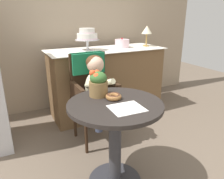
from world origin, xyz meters
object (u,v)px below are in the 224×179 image
cafe_table (115,128)px  donut_front (114,96)px  round_layer_cake (122,43)px  table_lamp (147,31)px  tiered_cake_stand (87,36)px  wicker_chair (91,83)px  seated_child (97,84)px  flower_vase (98,83)px

cafe_table → donut_front: bearing=72.0°
round_layer_cake → table_lamp: size_ratio=0.69×
tiered_cake_stand → wicker_chair: bearing=-108.2°
seated_child → flower_vase: (-0.16, -0.42, 0.15)m
flower_vase → seated_child: bearing=68.5°
flower_vase → tiered_cake_stand: bearing=72.9°
tiered_cake_stand → round_layer_cake: 0.53m
donut_front → wicker_chair: bearing=82.6°
wicker_chair → flower_vase: size_ratio=4.46×
wicker_chair → table_lamp: table_lamp is taller
cafe_table → seated_child: bearing=79.4°
seated_child → table_lamp: size_ratio=2.55×
round_layer_cake → tiered_cake_stand: bearing=-178.0°
flower_vase → table_lamp: table_lamp is taller
wicker_chair → donut_front: wicker_chair is taller
cafe_table → seated_child: seated_child is taller
seated_child → donut_front: size_ratio=5.89×
table_lamp → seated_child: bearing=-147.9°
wicker_chair → table_lamp: (1.06, 0.51, 0.48)m
wicker_chair → seated_child: seated_child is taller
round_layer_cake → seated_child: bearing=-134.1°
cafe_table → table_lamp: bearing=47.4°
flower_vase → tiered_cake_stand: tiered_cake_stand is taller
wicker_chair → donut_front: 0.70m
tiered_cake_stand → round_layer_cake: (0.51, 0.02, -0.13)m
flower_vase → table_lamp: size_ratio=0.75×
tiered_cake_stand → donut_front: bearing=-102.2°
donut_front → round_layer_cake: (0.78, 1.25, 0.21)m
wicker_chair → tiered_cake_stand: (0.18, 0.54, 0.44)m
donut_front → table_lamp: 1.70m
flower_vase → round_layer_cake: (0.85, 1.13, 0.13)m
donut_front → tiered_cake_stand: tiered_cake_stand is taller
donut_front → round_layer_cake: 1.48m
wicker_chair → round_layer_cake: round_layer_cake is taller
wicker_chair → seated_child: size_ratio=1.31×
cafe_table → donut_front: 0.25m
tiered_cake_stand → table_lamp: table_lamp is taller
flower_vase → tiered_cake_stand: (0.34, 1.11, 0.26)m
tiered_cake_stand → cafe_table: bearing=-102.6°
donut_front → cafe_table: bearing=-108.0°
seated_child → tiered_cake_stand: (0.18, 0.69, 0.40)m
cafe_table → flower_vase: bearing=104.8°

